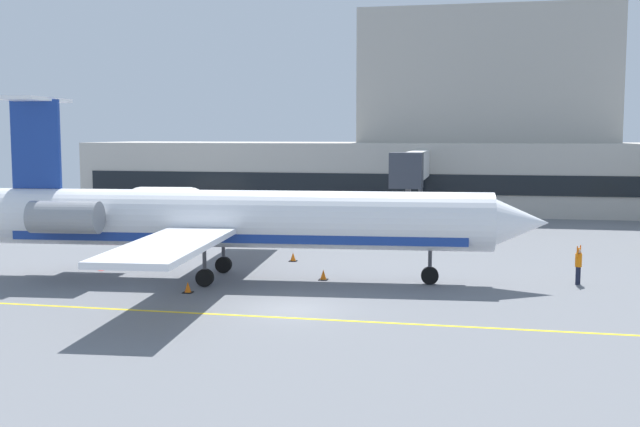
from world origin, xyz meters
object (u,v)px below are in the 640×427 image
at_px(marshaller, 578,265).
at_px(regional_jet, 228,219).
at_px(baggage_tug, 378,229).
at_px(fuel_tank, 166,202).

bearing_deg(marshaller, regional_jet, -172.23).
height_order(baggage_tug, marshaller, marshaller).
relative_size(regional_jet, marshaller, 16.15).
xyz_separation_m(regional_jet, fuel_tank, (-14.80, 26.35, -1.61)).
bearing_deg(baggage_tug, fuel_tank, 154.00).
xyz_separation_m(baggage_tug, marshaller, (12.22, -13.84, 0.14)).
xyz_separation_m(fuel_tank, marshaller, (32.83, -23.90, -0.59)).
bearing_deg(regional_jet, fuel_tank, 119.31).
bearing_deg(fuel_tank, marshaller, -36.05).
bearing_deg(regional_jet, baggage_tug, 70.37).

